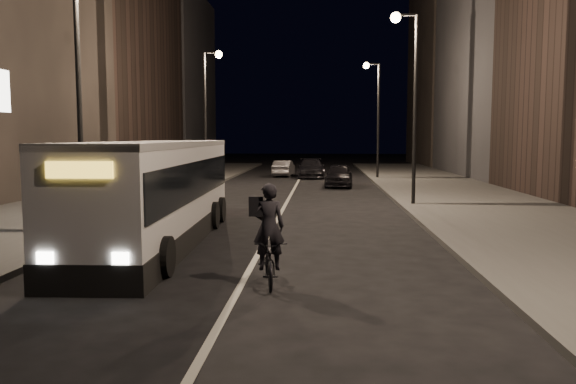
# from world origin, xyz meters

# --- Properties ---
(ground) EXTENTS (180.00, 180.00, 0.00)m
(ground) POSITION_xyz_m (0.00, 0.00, 0.00)
(ground) COLOR black
(ground) RESTS_ON ground
(sidewalk_right) EXTENTS (7.00, 70.00, 0.16)m
(sidewalk_right) POSITION_xyz_m (8.50, 14.00, 0.08)
(sidewalk_right) COLOR #3E3E3B
(sidewalk_right) RESTS_ON ground
(sidewalk_left) EXTENTS (7.00, 70.00, 0.16)m
(sidewalk_left) POSITION_xyz_m (-8.50, 14.00, 0.08)
(sidewalk_left) COLOR #3E3E3B
(sidewalk_left) RESTS_ON ground
(building_row_right) EXTENTS (8.00, 61.00, 21.00)m
(building_row_right) POSITION_xyz_m (16.00, 27.50, 10.50)
(building_row_right) COLOR black
(building_row_right) RESTS_ON ground
(building_row_left) EXTENTS (8.00, 61.00, 22.00)m
(building_row_left) POSITION_xyz_m (-16.00, 28.50, 11.00)
(building_row_left) COLOR black
(building_row_left) RESTS_ON ground
(streetlight_right_mid) EXTENTS (1.20, 0.44, 8.12)m
(streetlight_right_mid) POSITION_xyz_m (5.33, 12.00, 5.36)
(streetlight_right_mid) COLOR black
(streetlight_right_mid) RESTS_ON sidewalk_right
(streetlight_right_far) EXTENTS (1.20, 0.44, 8.12)m
(streetlight_right_far) POSITION_xyz_m (5.33, 28.00, 5.36)
(streetlight_right_far) COLOR black
(streetlight_right_far) RESTS_ON sidewalk_right
(streetlight_left_near) EXTENTS (1.20, 0.44, 8.12)m
(streetlight_left_near) POSITION_xyz_m (-5.33, 4.00, 5.36)
(streetlight_left_near) COLOR black
(streetlight_left_near) RESTS_ON sidewalk_left
(streetlight_left_far) EXTENTS (1.20, 0.44, 8.12)m
(streetlight_left_far) POSITION_xyz_m (-5.33, 22.00, 5.36)
(streetlight_left_far) COLOR black
(streetlight_left_far) RESTS_ON sidewalk_left
(city_bus) EXTENTS (2.80, 10.89, 2.91)m
(city_bus) POSITION_xyz_m (-3.00, 3.04, 1.59)
(city_bus) COLOR silver
(city_bus) RESTS_ON ground
(cyclist_on_bicycle) EXTENTS (0.90, 1.91, 2.12)m
(cyclist_on_bicycle) POSITION_xyz_m (0.58, -1.22, 0.71)
(cyclist_on_bicycle) COLOR black
(cyclist_on_bicycle) RESTS_ON ground
(car_near) EXTENTS (1.88, 4.20, 1.40)m
(car_near) POSITION_xyz_m (2.66, 21.95, 0.70)
(car_near) COLOR black
(car_near) RESTS_ON ground
(car_mid) EXTENTS (1.62, 3.85, 1.23)m
(car_mid) POSITION_xyz_m (-1.33, 30.73, 0.62)
(car_mid) COLOR #3F3E41
(car_mid) RESTS_ON ground
(car_far) EXTENTS (2.10, 4.91, 1.41)m
(car_far) POSITION_xyz_m (0.80, 29.53, 0.71)
(car_far) COLOR black
(car_far) RESTS_ON ground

